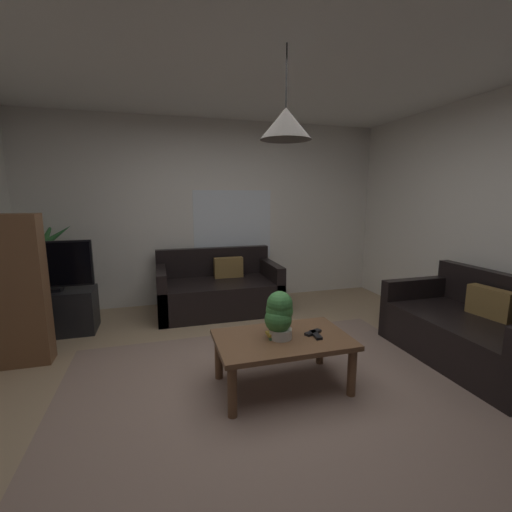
# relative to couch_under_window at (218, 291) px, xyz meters

# --- Properties ---
(floor) EXTENTS (5.05, 5.00, 0.02)m
(floor) POSITION_rel_couch_under_window_xyz_m (0.04, -2.00, -0.28)
(floor) COLOR #9E8466
(floor) RESTS_ON ground
(rug) EXTENTS (3.28, 2.75, 0.01)m
(rug) POSITION_rel_couch_under_window_xyz_m (0.04, -2.20, -0.27)
(rug) COLOR gray
(rug) RESTS_ON ground
(wall_back) EXTENTS (5.17, 0.06, 2.60)m
(wall_back) POSITION_rel_couch_under_window_xyz_m (0.04, 0.53, 1.03)
(wall_back) COLOR silver
(wall_back) RESTS_ON ground
(ceiling) EXTENTS (5.05, 5.00, 0.02)m
(ceiling) POSITION_rel_couch_under_window_xyz_m (0.04, -2.00, 2.34)
(ceiling) COLOR white
(window_pane) EXTENTS (1.16, 0.01, 1.01)m
(window_pane) POSITION_rel_couch_under_window_xyz_m (0.32, 0.50, 0.85)
(window_pane) COLOR white
(couch_under_window) EXTENTS (1.59, 0.88, 0.82)m
(couch_under_window) POSITION_rel_couch_under_window_xyz_m (0.00, 0.00, 0.00)
(couch_under_window) COLOR black
(couch_under_window) RESTS_ON ground
(couch_right_side) EXTENTS (0.88, 1.52, 0.82)m
(couch_right_side) POSITION_rel_couch_under_window_xyz_m (2.06, -2.09, 0.00)
(couch_right_side) COLOR black
(couch_right_side) RESTS_ON ground
(coffee_table) EXTENTS (1.07, 0.66, 0.43)m
(coffee_table) POSITION_rel_couch_under_window_xyz_m (0.17, -2.01, 0.09)
(coffee_table) COLOR brown
(coffee_table) RESTS_ON ground
(book_on_table_0) EXTENTS (0.15, 0.13, 0.02)m
(book_on_table_0) POSITION_rel_couch_under_window_xyz_m (0.12, -2.01, 0.17)
(book_on_table_0) COLOR #387247
(book_on_table_0) RESTS_ON coffee_table
(book_on_table_1) EXTENTS (0.15, 0.09, 0.02)m
(book_on_table_1) POSITION_rel_couch_under_window_xyz_m (0.12, -2.00, 0.19)
(book_on_table_1) COLOR gold
(book_on_table_1) RESTS_ON coffee_table
(remote_on_table_0) EXTENTS (0.17, 0.11, 0.02)m
(remote_on_table_0) POSITION_rel_couch_under_window_xyz_m (0.44, -2.02, 0.17)
(remote_on_table_0) COLOR black
(remote_on_table_0) RESTS_ON coffee_table
(remote_on_table_1) EXTENTS (0.06, 0.16, 0.02)m
(remote_on_table_1) POSITION_rel_couch_under_window_xyz_m (0.44, -2.07, 0.17)
(remote_on_table_1) COLOR black
(remote_on_table_1) RESTS_ON coffee_table
(potted_plant_on_table) EXTENTS (0.24, 0.24, 0.38)m
(potted_plant_on_table) POSITION_rel_couch_under_window_xyz_m (0.14, -2.00, 0.36)
(potted_plant_on_table) COLOR beige
(potted_plant_on_table) RESTS_ON coffee_table
(tv_stand) EXTENTS (0.90, 0.44, 0.50)m
(tv_stand) POSITION_rel_couch_under_window_xyz_m (-1.94, -0.25, -0.02)
(tv_stand) COLOR black
(tv_stand) RESTS_ON ground
(tv) EXTENTS (0.92, 0.16, 0.57)m
(tv) POSITION_rel_couch_under_window_xyz_m (-1.94, -0.27, 0.52)
(tv) COLOR black
(tv) RESTS_ON tv_stand
(potted_palm_corner) EXTENTS (0.73, 0.78, 1.30)m
(potted_palm_corner) POSITION_rel_couch_under_window_xyz_m (-2.14, 0.26, 0.26)
(potted_palm_corner) COLOR #4C4C51
(potted_palm_corner) RESTS_ON ground
(bookshelf_corner) EXTENTS (0.70, 0.31, 1.40)m
(bookshelf_corner) POSITION_rel_couch_under_window_xyz_m (-2.12, -0.98, 0.44)
(bookshelf_corner) COLOR brown
(bookshelf_corner) RESTS_ON ground
(pendant_lamp) EXTENTS (0.38, 0.38, 0.65)m
(pendant_lamp) POSITION_rel_couch_under_window_xyz_m (0.17, -2.01, 1.80)
(pendant_lamp) COLOR black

